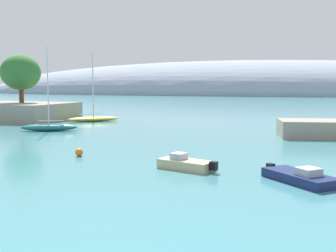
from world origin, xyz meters
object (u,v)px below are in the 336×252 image
(sailboat_teal_near_shore, at_px, (49,127))
(motorboat_sand_outer, at_px, (186,164))
(motorboat_navy_foreground, at_px, (300,177))
(sailboat_yellow_mid_mooring, at_px, (94,118))
(tree_clump_shore, at_px, (21,73))
(mooring_buoy_orange, at_px, (79,152))

(sailboat_teal_near_shore, height_order, motorboat_sand_outer, sailboat_teal_near_shore)
(motorboat_navy_foreground, bearing_deg, sailboat_yellow_mid_mooring, 179.81)
(tree_clump_shore, xyz_separation_m, sailboat_yellow_mid_mooring, (11.81, 1.14, -6.67))
(motorboat_sand_outer, xyz_separation_m, mooring_buoy_orange, (-8.91, 1.73, -0.05))
(tree_clump_shore, bearing_deg, motorboat_navy_foreground, -33.49)
(sailboat_yellow_mid_mooring, bearing_deg, tree_clump_shore, 143.18)
(sailboat_teal_near_shore, xyz_separation_m, motorboat_sand_outer, (21.28, -14.87, -0.15))
(sailboat_yellow_mid_mooring, xyz_separation_m, mooring_buoy_orange, (13.94, -25.76, -0.18))
(tree_clump_shore, relative_size, motorboat_navy_foreground, 1.67)
(mooring_buoy_orange, bearing_deg, tree_clump_shore, 136.28)
(sailboat_teal_near_shore, distance_m, motorboat_navy_foreground, 32.43)
(sailboat_yellow_mid_mooring, height_order, motorboat_navy_foreground, sailboat_yellow_mid_mooring)
(sailboat_teal_near_shore, bearing_deg, motorboat_navy_foreground, 124.12)
(sailboat_yellow_mid_mooring, bearing_deg, mooring_buoy_orange, -103.93)
(motorboat_sand_outer, bearing_deg, mooring_buoy_orange, 4.21)
(sailboat_teal_near_shore, bearing_deg, mooring_buoy_orange, 107.00)
(motorboat_navy_foreground, distance_m, motorboat_sand_outer, 7.01)
(tree_clump_shore, xyz_separation_m, motorboat_sand_outer, (34.66, -26.35, -6.80))
(sailboat_yellow_mid_mooring, xyz_separation_m, motorboat_sand_outer, (22.85, -27.50, -0.13))
(sailboat_yellow_mid_mooring, distance_m, motorboat_sand_outer, 35.75)
(sailboat_teal_near_shore, relative_size, motorboat_sand_outer, 2.36)
(tree_clump_shore, bearing_deg, sailboat_yellow_mid_mooring, 5.53)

